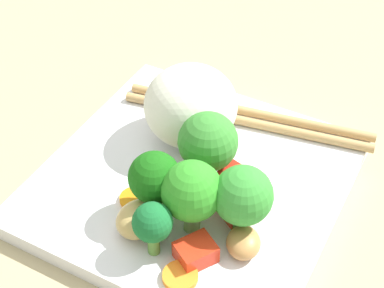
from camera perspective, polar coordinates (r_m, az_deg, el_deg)
name	(u,v)px	position (r cm, az deg, el deg)	size (l,w,h in cm)	color
ground_plane	(192,197)	(52.79, 0.05, -5.04)	(110.00, 110.00, 2.00)	tan
square_plate	(192,183)	(51.48, 0.05, -3.70)	(24.29, 24.29, 1.58)	white
rice_mound	(191,106)	(52.28, -0.13, 3.68)	(8.29, 8.23, 7.15)	white
broccoli_floret_0	(192,192)	(44.40, -0.01, -4.60)	(4.70, 4.70, 6.42)	#84AF60
broccoli_floret_1	(153,223)	(43.69, -3.78, -7.57)	(3.04, 3.04, 4.62)	#5F933B
broccoli_floret_2	(208,143)	(48.30, 1.50, 0.06)	(4.96, 4.96, 6.47)	#5B9F41
broccoli_floret_3	(155,179)	(45.70, -3.56, -3.33)	(4.12, 4.12, 5.87)	#74A654
broccoli_floret_4	(243,197)	(44.37, 4.87, -5.01)	(4.59, 4.59, 6.24)	#559F3C
carrot_slice_0	(158,188)	(49.77, -3.23, -4.20)	(3.19, 3.19, 0.41)	orange
carrot_slice_1	(134,199)	(49.10, -5.54, -5.22)	(2.37, 2.37, 0.41)	orange
carrot_slice_2	(203,202)	(48.52, 1.01, -5.53)	(2.41, 2.41, 0.62)	#FC9736
carrot_slice_3	(180,276)	(44.14, -1.13, -12.51)	(2.62, 2.62, 0.49)	orange
pepper_chunk_0	(238,203)	(48.05, 4.37, -5.65)	(3.14, 3.20, 1.36)	red
pepper_chunk_1	(196,252)	(44.73, 0.35, -10.26)	(2.78, 2.31, 1.57)	red
pepper_chunk_2	(233,179)	(49.52, 3.97, -3.38)	(2.83, 2.30, 1.80)	red
chicken_piece_0	(140,219)	(46.31, -5.02, -7.13)	(3.88, 3.33, 2.45)	tan
chicken_piece_1	(243,243)	(45.32, 4.92, -9.35)	(3.06, 2.59, 1.72)	#BE8348
chopstick_pair	(247,117)	(56.26, 5.24, 2.62)	(5.15, 23.73, 0.86)	tan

